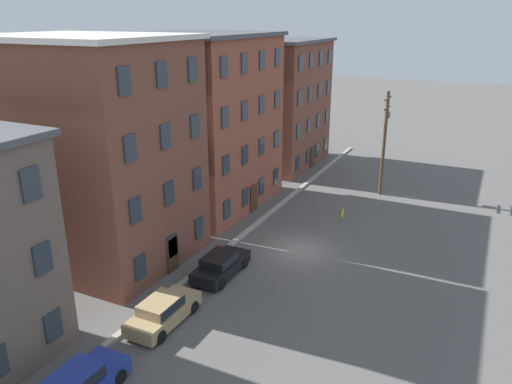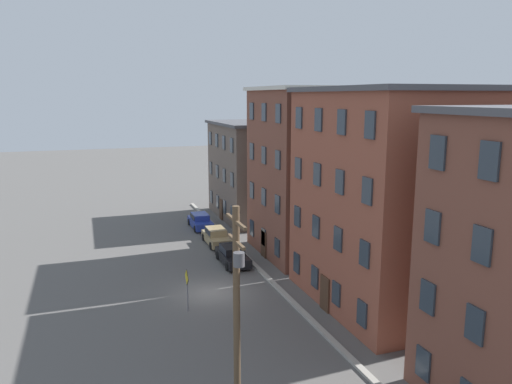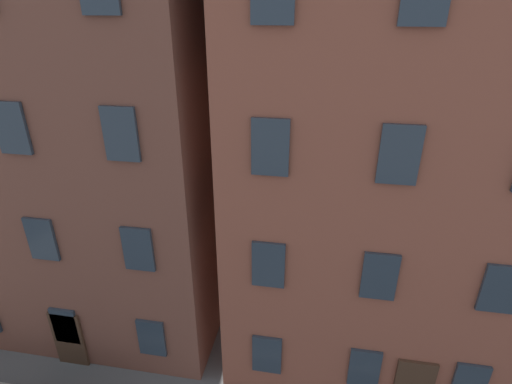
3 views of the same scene
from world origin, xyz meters
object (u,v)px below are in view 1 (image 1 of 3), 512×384
(car_tan, at_px, (163,310))
(car_black, at_px, (220,264))
(caution_sign, at_px, (342,218))
(utility_pole, at_px, (385,138))

(car_tan, relative_size, car_black, 1.00)
(car_tan, height_order, car_black, same)
(car_black, xyz_separation_m, caution_sign, (7.67, -5.15, 1.06))
(car_tan, bearing_deg, utility_pole, -12.52)
(caution_sign, height_order, utility_pole, utility_pole)
(car_black, relative_size, utility_pole, 0.49)
(car_black, height_order, caution_sign, caution_sign)
(car_tan, distance_m, car_black, 5.63)
(car_black, distance_m, utility_pole, 20.07)
(car_tan, height_order, caution_sign, caution_sign)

